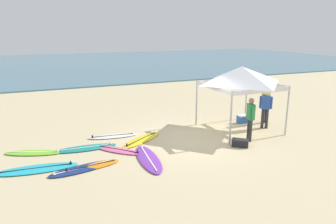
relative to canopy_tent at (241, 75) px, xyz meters
The scene contains 17 objects.
ground_plane 3.34m from the canopy_tent, 169.79° to the right, with size 80.00×80.00×0.00m, color beige.
sea 31.05m from the canopy_tent, 94.26° to the left, with size 80.00×36.00×0.10m, color teal.
canopy_tent is the anchor object (origin of this frame).
surfboard_pink 5.93m from the canopy_tent, behind, with size 1.66×1.71×0.19m.
surfboard_yellow 4.93m from the canopy_tent, behind, with size 2.16×1.75×0.19m.
surfboard_teal 6.90m from the canopy_tent, behind, with size 2.27×0.69×0.19m.
surfboard_lime 8.58m from the canopy_tent, behind, with size 2.07×1.20×0.19m.
surfboard_cyan 8.56m from the canopy_tent, behind, with size 2.56×0.88×0.19m.
surfboard_white 5.90m from the canopy_tent, 167.43° to the left, with size 2.02×0.74×0.19m.
surfboard_navy 7.40m from the canopy_tent, 167.85° to the right, with size 2.18×1.00×0.19m.
surfboard_orange 7.13m from the canopy_tent, 167.74° to the right, with size 1.94×0.81×0.19m.
surfboard_purple 5.48m from the canopy_tent, 161.82° to the right, with size 0.90×2.55×0.19m.
person_green 1.98m from the canopy_tent, 108.36° to the right, with size 0.31×0.53×1.71m.
person_yellow 2.27m from the canopy_tent, 13.16° to the left, with size 0.54×0.29×1.71m.
person_blue 1.85m from the canopy_tent, 11.99° to the right, with size 0.44×0.40×1.71m.
gear_bag_near_tent 3.05m from the canopy_tent, 123.43° to the right, with size 0.60×0.32×0.28m, color #232328.
cooler_box 2.45m from the canopy_tent, 44.11° to the left, with size 0.50×0.36×0.39m.
Camera 1 is at (-5.57, -10.32, 4.21)m, focal length 33.31 mm.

